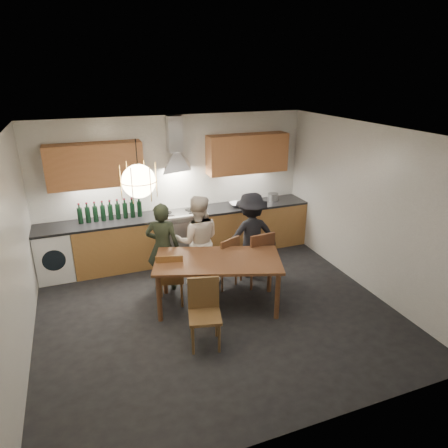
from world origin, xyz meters
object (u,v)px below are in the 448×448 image
object	(u,v)px
wine_bottles	(110,210)
person_right	(251,235)
person_left	(163,247)
mixing_bowl	(237,205)
chair_back_left	(170,276)
dining_table	(218,265)
chair_front	(204,307)
stock_pot	(273,197)
person_mid	(198,241)

from	to	relation	value
wine_bottles	person_right	bearing A→B (deg)	-27.72
person_left	mixing_bowl	world-z (taller)	person_left
chair_back_left	person_left	distance (m)	0.58
person_right	mixing_bowl	xyz separation A→B (m)	(0.16, 1.02, 0.20)
person_right	wine_bottles	world-z (taller)	person_right
mixing_bowl	wine_bottles	distance (m)	2.32
dining_table	chair_back_left	size ratio (longest dim) A/B	2.33
chair_front	mixing_bowl	bearing A→B (deg)	73.10
stock_pot	person_mid	bearing A→B (deg)	-150.22
dining_table	chair_back_left	xyz separation A→B (m)	(-0.66, 0.26, -0.18)
mixing_bowl	stock_pot	xyz separation A→B (m)	(0.81, 0.08, 0.03)
mixing_bowl	stock_pot	world-z (taller)	stock_pot
chair_front	person_mid	bearing A→B (deg)	89.26
mixing_bowl	wine_bottles	bearing A→B (deg)	177.35
chair_front	mixing_bowl	xyz separation A→B (m)	(1.48, 2.50, 0.42)
person_right	mixing_bowl	distance (m)	1.06
stock_pot	wine_bottles	xyz separation A→B (m)	(-3.12, 0.03, 0.11)
person_left	person_mid	size ratio (longest dim) A/B	0.96
person_right	stock_pot	bearing A→B (deg)	-127.53
wine_bottles	mixing_bowl	bearing A→B (deg)	-2.65
dining_table	mixing_bowl	distance (m)	2.05
chair_back_left	mixing_bowl	bearing A→B (deg)	-124.49
person_left	person_right	distance (m)	1.49
chair_front	wine_bottles	size ratio (longest dim) A/B	0.83
wine_bottles	chair_back_left	bearing A→B (deg)	-68.25
chair_back_left	person_left	size ratio (longest dim) A/B	0.60
chair_back_left	person_left	world-z (taller)	person_left
person_left	wine_bottles	world-z (taller)	person_left
dining_table	wine_bottles	xyz separation A→B (m)	(-1.29, 1.86, 0.40)
person_right	wine_bottles	distance (m)	2.45
dining_table	mixing_bowl	bearing A→B (deg)	78.54
chair_back_left	person_right	xyz separation A→B (m)	(1.51, 0.47, 0.24)
person_right	mixing_bowl	size ratio (longest dim) A/B	5.12
dining_table	stock_pot	size ratio (longest dim) A/B	10.15
person_mid	person_right	bearing A→B (deg)	-167.25
dining_table	person_left	bearing A→B (deg)	147.41
wine_bottles	person_mid	bearing A→B (deg)	-42.25
person_mid	person_right	distance (m)	0.93
chair_front	person_left	bearing A→B (deg)	110.32
wine_bottles	dining_table	bearing A→B (deg)	-55.16
stock_pot	chair_front	bearing A→B (deg)	-131.47
chair_back_left	person_mid	distance (m)	0.81
person_right	person_mid	bearing A→B (deg)	2.55
chair_back_left	wine_bottles	size ratio (longest dim) A/B	0.80
person_mid	dining_table	bearing A→B (deg)	109.40
person_mid	mixing_bowl	bearing A→B (deg)	-123.48
chair_front	person_mid	world-z (taller)	person_mid
chair_front	person_right	xyz separation A→B (m)	(1.31, 1.48, 0.22)
person_left	mixing_bowl	xyz separation A→B (m)	(1.66, 0.96, 0.21)
person_left	person_mid	bearing A→B (deg)	-160.94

